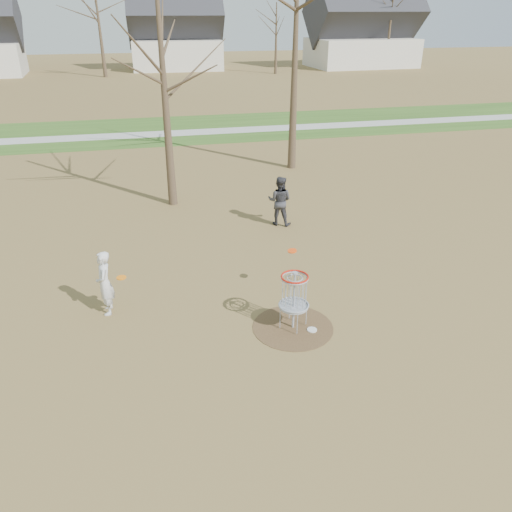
# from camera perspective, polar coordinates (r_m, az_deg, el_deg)

# --- Properties ---
(ground) EXTENTS (160.00, 160.00, 0.00)m
(ground) POSITION_cam_1_polar(r_m,az_deg,el_deg) (11.22, 4.23, -8.13)
(ground) COLOR brown
(ground) RESTS_ON ground
(green_band) EXTENTS (160.00, 8.00, 0.01)m
(green_band) POSITION_cam_1_polar(r_m,az_deg,el_deg) (30.61, -7.40, 14.23)
(green_band) COLOR #2D5119
(green_band) RESTS_ON ground
(footpath) EXTENTS (160.00, 1.50, 0.01)m
(footpath) POSITION_cam_1_polar(r_m,az_deg,el_deg) (29.63, -7.19, 13.86)
(footpath) COLOR #9E9E99
(footpath) RESTS_ON green_band
(dirt_circle) EXTENTS (1.80, 1.80, 0.01)m
(dirt_circle) POSITION_cam_1_polar(r_m,az_deg,el_deg) (11.22, 4.23, -8.11)
(dirt_circle) COLOR #47331E
(dirt_circle) RESTS_ON ground
(player_standing) EXTENTS (0.37, 0.56, 1.54)m
(player_standing) POSITION_cam_1_polar(r_m,az_deg,el_deg) (11.82, -16.89, -2.99)
(player_standing) COLOR silver
(player_standing) RESTS_ON ground
(player_throwing) EXTENTS (0.98, 0.91, 1.62)m
(player_throwing) POSITION_cam_1_polar(r_m,az_deg,el_deg) (16.15, 2.72, 6.31)
(player_throwing) COLOR #343439
(player_throwing) RESTS_ON ground
(disc_grounded) EXTENTS (0.22, 0.22, 0.02)m
(disc_grounded) POSITION_cam_1_polar(r_m,az_deg,el_deg) (11.15, 6.42, -8.38)
(disc_grounded) COLOR silver
(disc_grounded) RESTS_ON dirt_circle
(discs_in_play) EXTENTS (4.21, 0.32, 0.23)m
(discs_in_play) POSITION_cam_1_polar(r_m,az_deg,el_deg) (11.57, -4.85, -0.81)
(discs_in_play) COLOR #FF4A0D
(discs_in_play) RESTS_ON ground
(disc_golf_basket) EXTENTS (0.64, 0.64, 1.35)m
(disc_golf_basket) POSITION_cam_1_polar(r_m,az_deg,el_deg) (10.73, 4.39, -4.10)
(disc_golf_basket) COLOR #9EA3AD
(disc_golf_basket) RESTS_ON ground
(bare_trees) EXTENTS (52.62, 44.98, 9.00)m
(bare_trees) POSITION_cam_1_polar(r_m,az_deg,el_deg) (44.85, -7.57, 24.91)
(bare_trees) COLOR #382B1E
(bare_trees) RESTS_ON ground
(houses_row) EXTENTS (56.51, 10.01, 7.26)m
(houses_row) POSITION_cam_1_polar(r_m,az_deg,el_deg) (61.85, -6.67, 23.62)
(houses_row) COLOR silver
(houses_row) RESTS_ON ground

